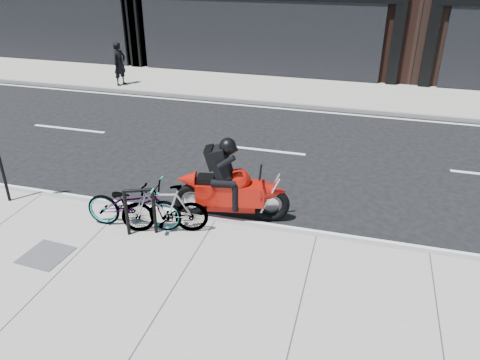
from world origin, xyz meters
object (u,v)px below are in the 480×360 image
(motorcycle, at_px, (236,187))
(bicycle_rear, at_px, (164,209))
(pedestrian, at_px, (120,64))
(bicycle_front, at_px, (134,204))
(bike_rack, at_px, (140,208))
(utility_grate, at_px, (46,255))

(motorcycle, bearing_deg, bicycle_rear, -147.12)
(motorcycle, xyz_separation_m, pedestrian, (-6.95, 8.08, 0.23))
(bicycle_front, height_order, pedestrian, pedestrian)
(motorcycle, bearing_deg, pedestrian, 120.55)
(bicycle_front, xyz_separation_m, pedestrian, (-5.23, 9.10, 0.32))
(motorcycle, distance_m, pedestrian, 10.66)
(pedestrian, bearing_deg, bicycle_rear, -132.53)
(bicycle_front, relative_size, bicycle_rear, 1.15)
(bicycle_front, xyz_separation_m, bicycle_rear, (0.63, 0.00, -0.00))
(bike_rack, height_order, pedestrian, pedestrian)
(pedestrian, bearing_deg, bicycle_front, -135.41)
(bicycle_front, relative_size, pedestrian, 1.15)
(bicycle_rear, distance_m, utility_grate, 2.20)
(motorcycle, height_order, pedestrian, pedestrian)
(bike_rack, distance_m, utility_grate, 1.81)
(motorcycle, bearing_deg, bike_rack, -151.13)
(bicycle_rear, distance_m, pedestrian, 10.83)
(bike_rack, xyz_separation_m, motorcycle, (1.49, 1.21, 0.03))
(bicycle_front, bearing_deg, utility_grate, 133.93)
(bicycle_rear, relative_size, motorcycle, 0.69)
(motorcycle, relative_size, pedestrian, 1.44)
(bicycle_front, height_order, utility_grate, bicycle_front)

